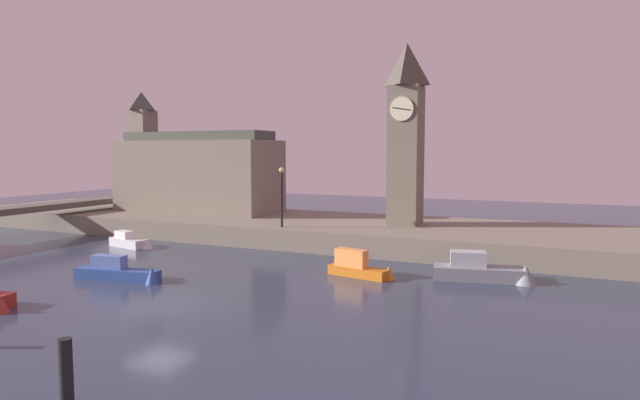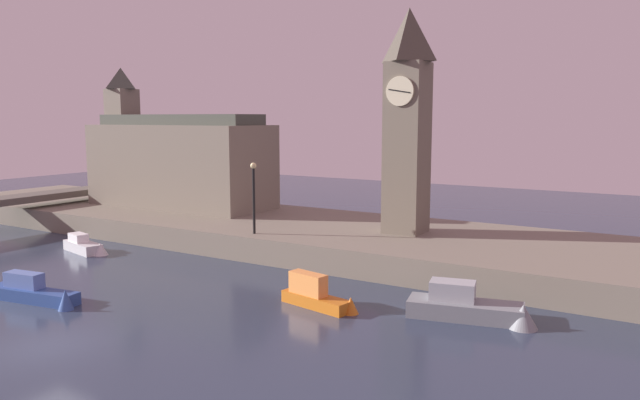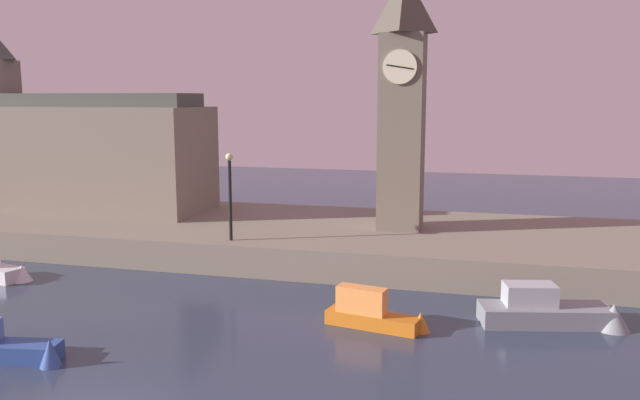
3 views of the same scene
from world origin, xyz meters
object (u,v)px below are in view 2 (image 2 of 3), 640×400
object	(u,v)px
streetlamp	(254,190)
boat_cruiser_grey	(477,309)
parliament_hall	(176,160)
boat_patrol_orange	(319,296)
boat_tour_blue	(37,294)
boat_ferry_white	(86,246)
clock_tower	(407,118)

from	to	relation	value
streetlamp	boat_cruiser_grey	xyz separation A→B (m)	(14.71, -4.14, -3.62)
parliament_hall	boat_patrol_orange	distance (m)	24.48
boat_tour_blue	boat_patrol_orange	bearing A→B (deg)	27.91
boat_cruiser_grey	boat_tour_blue	xyz separation A→B (m)	(-17.81, -7.97, -0.08)
boat_patrol_orange	boat_ferry_white	world-z (taller)	boat_patrol_orange
parliament_hall	boat_tour_blue	world-z (taller)	parliament_hall
boat_cruiser_grey	boat_ferry_white	bearing A→B (deg)	-179.78
boat_cruiser_grey	boat_ferry_white	size ratio (longest dim) A/B	1.43
parliament_hall	boat_tour_blue	xyz separation A→B (m)	(9.29, -18.37, -4.63)
parliament_hall	boat_tour_blue	size ratio (longest dim) A/B	2.78
boat_patrol_orange	boat_tour_blue	world-z (taller)	boat_patrol_orange
clock_tower	boat_cruiser_grey	bearing A→B (deg)	-52.01
parliament_hall	boat_ferry_white	world-z (taller)	parliament_hall
boat_cruiser_grey	boat_ferry_white	xyz separation A→B (m)	(-24.63, -0.09, -0.09)
boat_cruiser_grey	streetlamp	bearing A→B (deg)	164.27
boat_patrol_orange	boat_tour_blue	size ratio (longest dim) A/B	0.75
clock_tower	boat_tour_blue	world-z (taller)	clock_tower
clock_tower	streetlamp	bearing A→B (deg)	-146.18
boat_ferry_white	boat_patrol_orange	bearing A→B (deg)	-5.86
streetlamp	boat_patrol_orange	size ratio (longest dim) A/B	1.05
streetlamp	boat_tour_blue	size ratio (longest dim) A/B	0.79
streetlamp	boat_tour_blue	bearing A→B (deg)	-104.39
boat_patrol_orange	streetlamp	bearing A→B (deg)	143.50
boat_patrol_orange	boat_tour_blue	bearing A→B (deg)	-152.09
boat_patrol_orange	boat_tour_blue	distance (m)	12.84
clock_tower	boat_ferry_white	size ratio (longest dim) A/B	3.30
boat_ferry_white	boat_cruiser_grey	bearing A→B (deg)	0.22
boat_ferry_white	streetlamp	bearing A→B (deg)	23.10
clock_tower	streetlamp	distance (m)	9.99
boat_cruiser_grey	clock_tower	bearing A→B (deg)	127.99
clock_tower	boat_tour_blue	bearing A→B (deg)	-121.81
boat_tour_blue	clock_tower	bearing A→B (deg)	58.19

